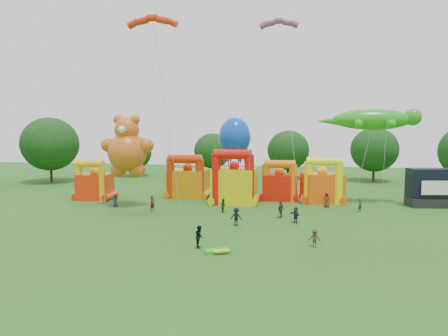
# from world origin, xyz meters

# --- Properties ---
(ground) EXTENTS (160.00, 160.00, 0.00)m
(ground) POSITION_xyz_m (0.00, 0.00, 0.00)
(ground) COLOR #275919
(ground) RESTS_ON ground
(tree_ring) EXTENTS (119.36, 121.42, 12.07)m
(tree_ring) POSITION_xyz_m (-1.13, 0.59, 6.26)
(tree_ring) COLOR #352314
(tree_ring) RESTS_ON ground
(bouncy_castle_0) EXTENTS (4.80, 4.00, 5.69)m
(bouncy_castle_0) POSITION_xyz_m (-19.61, 25.90, 2.18)
(bouncy_castle_0) COLOR red
(bouncy_castle_0) RESTS_ON ground
(bouncy_castle_1) EXTENTS (5.78, 4.77, 6.34)m
(bouncy_castle_1) POSITION_xyz_m (-7.01, 29.67, 2.40)
(bouncy_castle_1) COLOR orange
(bouncy_castle_1) RESTS_ON ground
(bouncy_castle_2) EXTENTS (5.90, 4.88, 7.34)m
(bouncy_castle_2) POSITION_xyz_m (0.34, 25.80, 2.77)
(bouncy_castle_2) COLOR #DAC60B
(bouncy_castle_2) RESTS_ON ground
(bouncy_castle_3) EXTENTS (4.98, 4.08, 5.71)m
(bouncy_castle_3) POSITION_xyz_m (6.33, 29.52, 2.18)
(bouncy_castle_3) COLOR red
(bouncy_castle_3) RESTS_ON ground
(bouncy_castle_4) EXTENTS (5.92, 5.20, 6.23)m
(bouncy_castle_4) POSITION_xyz_m (12.14, 28.49, 2.37)
(bouncy_castle_4) COLOR #F3520D
(bouncy_castle_4) RESTS_ON ground
(stage_trailer) EXTENTS (7.87, 3.68, 4.95)m
(stage_trailer) POSITION_xyz_m (26.70, 27.90, 2.38)
(stage_trailer) COLOR black
(stage_trailer) RESTS_ON ground
(teddy_bear_kite) EXTENTS (6.95, 4.93, 11.89)m
(teddy_bear_kite) POSITION_xyz_m (-12.94, 21.62, 6.98)
(teddy_bear_kite) COLOR #CF5B17
(teddy_bear_kite) RESTS_ON ground
(gecko_kite) EXTENTS (13.32, 6.80, 12.71)m
(gecko_kite) POSITION_xyz_m (17.47, 27.18, 7.72)
(gecko_kite) COLOR #239E16
(gecko_kite) RESTS_ON ground
(octopus_kite) EXTENTS (4.57, 9.44, 11.69)m
(octopus_kite) POSITION_xyz_m (0.19, 28.87, 6.40)
(octopus_kite) COLOR #0D40C4
(octopus_kite) RESTS_ON ground
(parafoil_kites) EXTENTS (27.30, 10.56, 29.44)m
(parafoil_kites) POSITION_xyz_m (-3.92, 17.14, 12.71)
(parafoil_kites) COLOR red
(parafoil_kites) RESTS_ON ground
(diamond_kites) EXTENTS (24.87, 11.14, 36.03)m
(diamond_kites) POSITION_xyz_m (1.94, 11.19, 15.80)
(diamond_kites) COLOR red
(diamond_kites) RESTS_ON ground
(folded_kite_bundle) EXTENTS (2.23, 1.70, 0.31)m
(folded_kite_bundle) POSITION_xyz_m (1.73, 4.59, 0.14)
(folded_kite_bundle) COLOR green
(folded_kite_bundle) RESTS_ON ground
(spectator_0) EXTENTS (0.87, 0.63, 1.66)m
(spectator_0) POSITION_xyz_m (-14.48, 21.33, 0.83)
(spectator_0) COLOR #2C2A47
(spectator_0) RESTS_ON ground
(spectator_1) EXTENTS (0.74, 0.84, 1.92)m
(spectator_1) POSITION_xyz_m (-8.84, 19.37, 0.96)
(spectator_1) COLOR #4C151E
(spectator_1) RESTS_ON ground
(spectator_2) EXTENTS (0.92, 1.00, 1.64)m
(spectator_2) POSITION_xyz_m (-0.18, 20.11, 0.82)
(spectator_2) COLOR #163820
(spectator_2) RESTS_ON ground
(spectator_3) EXTENTS (1.28, 0.82, 1.88)m
(spectator_3) POSITION_xyz_m (2.14, 13.78, 0.94)
(spectator_3) COLOR black
(spectator_3) RESTS_ON ground
(spectator_4) EXTENTS (1.00, 1.18, 1.89)m
(spectator_4) POSITION_xyz_m (6.66, 18.15, 0.94)
(spectator_4) COLOR #48341C
(spectator_4) RESTS_ON ground
(spectator_5) EXTENTS (1.36, 1.61, 1.74)m
(spectator_5) POSITION_xyz_m (8.24, 15.92, 0.87)
(spectator_5) COLOR #282640
(spectator_5) RESTS_ON ground
(spectator_6) EXTENTS (1.11, 0.92, 1.94)m
(spectator_6) POSITION_xyz_m (12.39, 24.97, 0.97)
(spectator_6) COLOR maroon
(spectator_6) RESTS_ON ground
(spectator_7) EXTENTS (0.66, 0.68, 1.58)m
(spectator_7) POSITION_xyz_m (16.14, 22.93, 0.79)
(spectator_7) COLOR #163725
(spectator_7) RESTS_ON ground
(spectator_8) EXTENTS (0.89, 1.05, 1.90)m
(spectator_8) POSITION_xyz_m (-0.03, 5.80, 0.95)
(spectator_8) COLOR black
(spectator_8) RESTS_ON ground
(spectator_9) EXTENTS (1.04, 0.63, 1.58)m
(spectator_9) POSITION_xyz_m (9.64, 7.32, 0.79)
(spectator_9) COLOR #363315
(spectator_9) RESTS_ON ground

